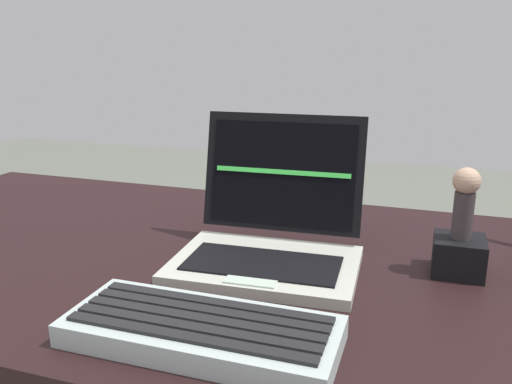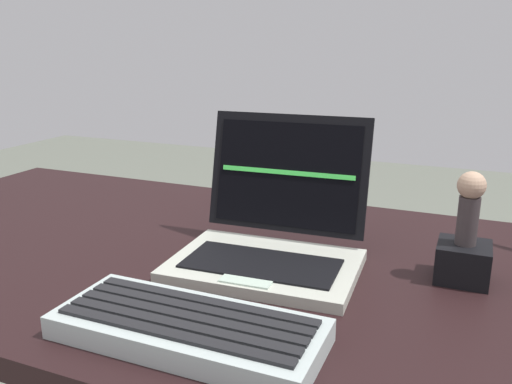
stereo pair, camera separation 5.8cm
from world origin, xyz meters
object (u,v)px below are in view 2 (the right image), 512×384
object	(u,v)px
figurine	(470,203)
external_keyboard	(188,328)
laptop_front	(272,235)
figurine_stand	(463,262)

from	to	relation	value
figurine	external_keyboard	bearing A→B (deg)	-133.89
laptop_front	figurine	bearing A→B (deg)	9.84
external_keyboard	figurine	size ratio (longest dim) A/B	2.97
external_keyboard	figurine_stand	world-z (taller)	figurine_stand
laptop_front	figurine_stand	bearing A→B (deg)	9.84
laptop_front	external_keyboard	bearing A→B (deg)	-91.72
figurine_stand	figurine	size ratio (longest dim) A/B	0.69
external_keyboard	figurine	xyz separation A→B (m)	(0.28, 0.29, 0.10)
external_keyboard	figurine_stand	size ratio (longest dim) A/B	4.29
laptop_front	external_keyboard	distance (m)	0.24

